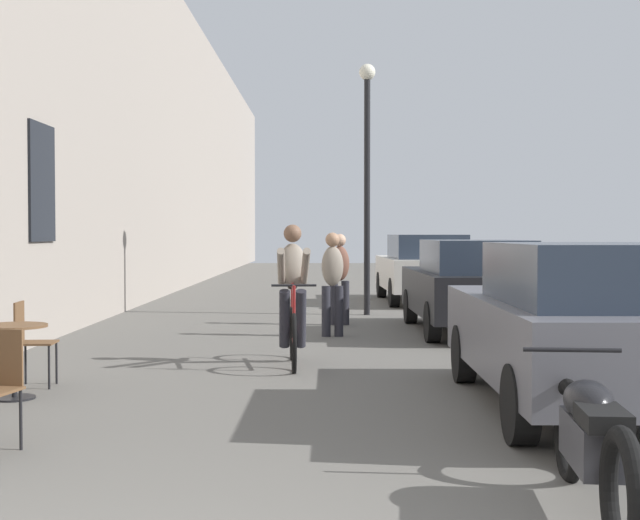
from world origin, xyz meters
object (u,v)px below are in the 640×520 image
(pedestrian_near, at_px, (332,278))
(parked_car_third, at_px, (424,267))
(cafe_chair_mid_toward_street, at_px, (29,337))
(cafe_table_mid, at_px, (14,345))
(cyclist_on_bicycle, at_px, (293,298))
(street_lamp, at_px, (367,156))
(parked_car_nearest, at_px, (579,324))
(parked_motorcycle, at_px, (592,442))
(parked_car_second, at_px, (471,285))
(pedestrian_mid, at_px, (340,274))

(pedestrian_near, relative_size, parked_car_third, 0.36)
(parked_car_third, bearing_deg, cafe_chair_mid_toward_street, -115.39)
(cafe_table_mid, bearing_deg, parked_car_third, 66.17)
(cyclist_on_bicycle, height_order, parked_car_third, cyclist_on_bicycle)
(street_lamp, xyz_separation_m, parked_car_third, (1.46, 3.14, -2.29))
(street_lamp, bearing_deg, parked_car_third, 65.04)
(cyclist_on_bicycle, relative_size, street_lamp, 0.36)
(parked_car_nearest, xyz_separation_m, parked_motorcycle, (-0.75, -2.89, -0.38))
(cafe_chair_mid_toward_street, bearing_deg, parked_car_second, 42.88)
(cyclist_on_bicycle, bearing_deg, cafe_chair_mid_toward_street, -148.97)
(pedestrian_near, bearing_deg, parked_car_second, 13.00)
(cyclist_on_bicycle, distance_m, pedestrian_near, 2.95)
(cafe_table_mid, bearing_deg, street_lamp, 66.58)
(parked_car_third, relative_size, parked_motorcycle, 2.08)
(cafe_chair_mid_toward_street, distance_m, street_lamp, 9.40)
(cyclist_on_bicycle, bearing_deg, parked_motorcycle, -71.38)
(parked_car_third, bearing_deg, parked_car_second, -89.47)
(street_lamp, bearing_deg, parked_motorcycle, -86.65)
(parked_car_nearest, bearing_deg, cafe_table_mid, 174.08)
(cyclist_on_bicycle, height_order, pedestrian_near, cyclist_on_bicycle)
(street_lamp, xyz_separation_m, parked_car_nearest, (1.47, -9.38, -2.32))
(cyclist_on_bicycle, relative_size, parked_car_third, 0.39)
(parked_car_third, xyz_separation_m, parked_motorcycle, (-0.75, -15.41, -0.41))
(parked_car_third, bearing_deg, pedestrian_mid, -111.87)
(cafe_table_mid, height_order, cafe_chair_mid_toward_street, cafe_chair_mid_toward_street)
(parked_car_second, bearing_deg, street_lamp, 115.99)
(cafe_chair_mid_toward_street, xyz_separation_m, pedestrian_mid, (3.33, 6.24, 0.38))
(parked_motorcycle, bearing_deg, parked_car_nearest, 75.41)
(parked_car_second, bearing_deg, pedestrian_mid, 149.96)
(parked_motorcycle, bearing_deg, cyclist_on_bicycle, 108.62)
(pedestrian_mid, height_order, parked_motorcycle, pedestrian_mid)
(cafe_chair_mid_toward_street, height_order, pedestrian_near, pedestrian_near)
(cafe_table_mid, distance_m, parked_car_third, 13.09)
(parked_car_third, bearing_deg, street_lamp, -114.96)
(parked_car_nearest, bearing_deg, pedestrian_near, 110.74)
(pedestrian_near, height_order, parked_car_nearest, pedestrian_near)
(pedestrian_near, distance_m, street_lamp, 4.31)
(pedestrian_mid, xyz_separation_m, parked_car_second, (2.09, -1.21, -0.12))
(street_lamp, distance_m, parked_car_third, 4.16)
(parked_car_second, distance_m, parked_motorcycle, 9.19)
(pedestrian_near, height_order, pedestrian_mid, pedestrian_near)
(pedestrian_near, height_order, parked_car_third, pedestrian_near)
(street_lamp, bearing_deg, parked_car_second, -64.01)
(cafe_chair_mid_toward_street, relative_size, cyclist_on_bicycle, 0.51)
(cafe_table_mid, xyz_separation_m, parked_motorcycle, (4.54, -3.44, -0.12))
(cafe_table_mid, height_order, pedestrian_near, pedestrian_near)
(cafe_table_mid, relative_size, parked_car_second, 0.17)
(parked_motorcycle, bearing_deg, cafe_chair_mid_toward_street, 138.29)
(parked_car_second, height_order, parked_motorcycle, parked_car_second)
(cafe_chair_mid_toward_street, height_order, parked_car_nearest, parked_car_nearest)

